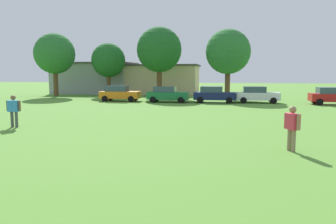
% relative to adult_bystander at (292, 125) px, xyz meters
% --- Properties ---
extents(ground_plane, '(160.00, 160.00, 0.00)m').
position_rel_adult_bystander_xyz_m(ground_plane, '(-7.59, 14.22, -1.05)').
color(ground_plane, '#568C33').
extents(adult_bystander, '(0.53, 0.77, 1.76)m').
position_rel_adult_bystander_xyz_m(adult_bystander, '(0.00, 0.00, 0.00)').
color(adult_bystander, '#8C7259').
rests_on(adult_bystander, ground).
extents(bystander_near_trees, '(0.86, 0.35, 1.81)m').
position_rel_adult_bystander_xyz_m(bystander_near_trees, '(-14.24, 3.34, 0.03)').
color(bystander_near_trees, '#4C4C51').
rests_on(bystander_near_trees, ground).
extents(parked_car_orange_0, '(4.30, 2.02, 1.68)m').
position_rel_adult_bystander_xyz_m(parked_car_orange_0, '(-13.94, 21.15, -0.19)').
color(parked_car_orange_0, orange).
rests_on(parked_car_orange_0, ground).
extents(parked_car_green_1, '(4.30, 2.02, 1.68)m').
position_rel_adult_bystander_xyz_m(parked_car_green_1, '(-8.54, 20.69, -0.19)').
color(parked_car_green_1, '#196B38').
rests_on(parked_car_green_1, ground).
extents(parked_car_navy_2, '(4.30, 2.02, 1.68)m').
position_rel_adult_bystander_xyz_m(parked_car_navy_2, '(-3.68, 21.08, -0.19)').
color(parked_car_navy_2, '#141E4C').
rests_on(parked_car_navy_2, ground).
extents(parked_car_white_3, '(4.30, 2.02, 1.68)m').
position_rel_adult_bystander_xyz_m(parked_car_white_3, '(0.68, 21.50, -0.19)').
color(parked_car_white_3, white).
rests_on(parked_car_white_3, ground).
extents(parked_car_red_4, '(4.30, 2.02, 1.68)m').
position_rel_adult_bystander_xyz_m(parked_car_red_4, '(7.73, 20.78, -0.19)').
color(parked_car_red_4, red).
rests_on(parked_car_red_4, ground).
extents(tree_far_left, '(5.31, 5.31, 8.27)m').
position_rel_adult_bystander_xyz_m(tree_far_left, '(-24.77, 27.19, 4.54)').
color(tree_far_left, brown).
rests_on(tree_far_left, ground).
extents(tree_left, '(4.52, 4.52, 7.04)m').
position_rel_adult_bystander_xyz_m(tree_left, '(-18.04, 29.01, 3.71)').
color(tree_left, brown).
rests_on(tree_left, ground).
extents(tree_right, '(5.67, 5.67, 8.84)m').
position_rel_adult_bystander_xyz_m(tree_right, '(-10.82, 27.77, 4.92)').
color(tree_right, brown).
rests_on(tree_right, ground).
extents(tree_far_right, '(5.26, 5.26, 8.20)m').
position_rel_adult_bystander_xyz_m(tree_far_right, '(-2.29, 26.40, 4.49)').
color(tree_far_right, brown).
rests_on(tree_far_right, ground).
extents(house_left, '(11.80, 8.47, 4.69)m').
position_rel_adult_bystander_xyz_m(house_left, '(-22.47, 35.36, 1.31)').
color(house_left, '#9999A3').
rests_on(house_left, ground).
extents(house_right, '(13.63, 7.59, 4.33)m').
position_rel_adult_bystander_xyz_m(house_right, '(-13.20, 35.36, 1.13)').
color(house_right, beige).
rests_on(house_right, ground).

